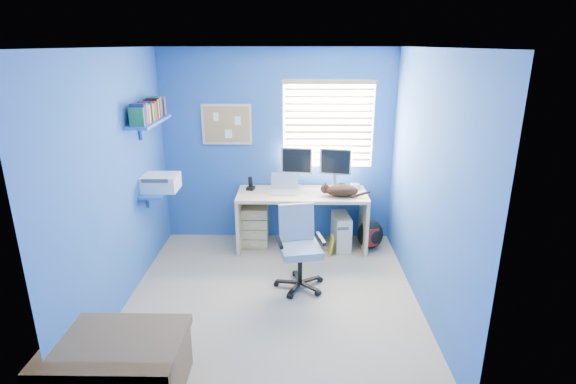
{
  "coord_description": "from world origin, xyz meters",
  "views": [
    {
      "loc": [
        0.22,
        -4.13,
        2.53
      ],
      "look_at": [
        0.15,
        0.65,
        0.95
      ],
      "focal_mm": 28.0,
      "sensor_mm": 36.0,
      "label": 1
    }
  ],
  "objects_px": {
    "tower_pc": "(341,231)",
    "cat": "(342,191)",
    "laptop": "(284,184)",
    "desk": "(302,220)",
    "office_chair": "(299,258)"
  },
  "relations": [
    {
      "from": "desk",
      "to": "tower_pc",
      "type": "height_order",
      "value": "desk"
    },
    {
      "from": "desk",
      "to": "cat",
      "type": "distance_m",
      "value": 0.67
    },
    {
      "from": "tower_pc",
      "to": "office_chair",
      "type": "bearing_deg",
      "value": -125.5
    },
    {
      "from": "laptop",
      "to": "office_chair",
      "type": "height_order",
      "value": "laptop"
    },
    {
      "from": "cat",
      "to": "office_chair",
      "type": "distance_m",
      "value": 1.13
    },
    {
      "from": "tower_pc",
      "to": "laptop",
      "type": "bearing_deg",
      "value": 171.48
    },
    {
      "from": "desk",
      "to": "office_chair",
      "type": "height_order",
      "value": "office_chair"
    },
    {
      "from": "tower_pc",
      "to": "cat",
      "type": "bearing_deg",
      "value": -106.45
    },
    {
      "from": "desk",
      "to": "cat",
      "type": "height_order",
      "value": "cat"
    },
    {
      "from": "desk",
      "to": "office_chair",
      "type": "xyz_separation_m",
      "value": [
        -0.04,
        -1.0,
        -0.04
      ]
    },
    {
      "from": "laptop",
      "to": "desk",
      "type": "bearing_deg",
      "value": -3.85
    },
    {
      "from": "desk",
      "to": "laptop",
      "type": "xyz_separation_m",
      "value": [
        -0.23,
        0.01,
        0.48
      ]
    },
    {
      "from": "desk",
      "to": "cat",
      "type": "xyz_separation_m",
      "value": [
        0.49,
        -0.13,
        0.44
      ]
    },
    {
      "from": "laptop",
      "to": "cat",
      "type": "relative_size",
      "value": 0.82
    },
    {
      "from": "tower_pc",
      "to": "office_chair",
      "type": "height_order",
      "value": "office_chair"
    }
  ]
}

